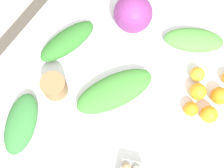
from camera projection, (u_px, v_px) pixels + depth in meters
The scene contains 13 objects.
ground_plane at pixel (112, 117), 2.15m from camera, with size 8.00×8.00×0.00m, color #B2A899.
dining_table at pixel (112, 91), 1.54m from camera, with size 1.17×1.05×0.75m.
cabbage_purple at pixel (133, 14), 1.45m from camera, with size 0.18×0.18×0.18m, color #7A2D75.
paper_bag at pixel (54, 87), 1.38m from camera, with size 0.11×0.11×0.11m, color olive.
greens_bunch_chard at pixel (115, 91), 1.39m from camera, with size 0.37×0.15×0.08m, color #3D8433.
greens_bunch_beet_tops at pixel (67, 41), 1.47m from camera, with size 0.30×0.11×0.07m, color #2D6B28.
greens_bunch_kale at pixel (21, 123), 1.35m from camera, with size 0.27×0.13×0.07m, color #337538.
greens_bunch_scallion at pixel (194, 40), 1.48m from camera, with size 0.28×0.12×0.07m, color #4C933D.
orange_1 at pixel (220, 96), 1.39m from camera, with size 0.08×0.08×0.08m, color orange.
orange_2 at pixel (198, 74), 1.42m from camera, with size 0.07×0.07×0.07m, color orange.
orange_3 at pixel (209, 114), 1.36m from camera, with size 0.08×0.08×0.08m, color orange.
orange_4 at pixel (191, 109), 1.38m from camera, with size 0.07×0.07×0.07m, color orange.
orange_5 at pixel (198, 92), 1.39m from camera, with size 0.08×0.08×0.08m, color orange.
Camera 1 is at (-0.35, -0.24, 2.12)m, focal length 50.00 mm.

